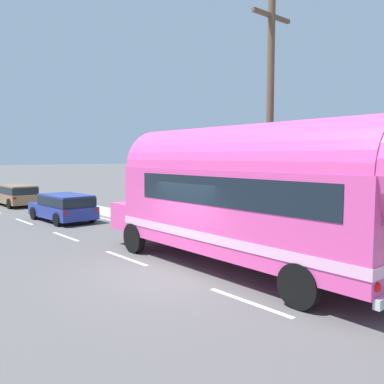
{
  "coord_description": "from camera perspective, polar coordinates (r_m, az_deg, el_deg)",
  "views": [
    {
      "loc": [
        -6.72,
        -8.69,
        3.25
      ],
      "look_at": [
        1.88,
        1.3,
        2.09
      ],
      "focal_mm": 38.03,
      "sensor_mm": 36.0,
      "label": 1
    }
  ],
  "objects": [
    {
      "name": "ground_plane",
      "position": [
        11.45,
        -2.94,
        -11.47
      ],
      "size": [
        300.0,
        300.0,
        0.0
      ],
      "primitive_type": "plane",
      "color": "#565454"
    },
    {
      "name": "lane_markings",
      "position": [
        23.64,
        -17.49,
        -3.09
      ],
      "size": [
        3.63,
        80.0,
        0.01
      ],
      "color": "silver",
      "rests_on": "ground"
    },
    {
      "name": "sidewalk_slab",
      "position": [
        22.0,
        -9.78,
        -3.34
      ],
      "size": [
        1.88,
        90.0,
        0.15
      ],
      "primitive_type": "cube",
      "color": "#ADA89E",
      "rests_on": "ground"
    },
    {
      "name": "utility_pole",
      "position": [
        13.63,
        10.87,
        9.87
      ],
      "size": [
        1.8,
        0.24,
        8.5
      ],
      "color": "brown",
      "rests_on": "ground"
    },
    {
      "name": "painted_bus",
      "position": [
        11.18,
        8.63,
        0.11
      ],
      "size": [
        2.72,
        11.17,
        4.12
      ],
      "color": "#EA4C9E",
      "rests_on": "ground"
    },
    {
      "name": "car_lead",
      "position": [
        21.28,
        -17.5,
        -1.84
      ],
      "size": [
        2.07,
        4.28,
        1.37
      ],
      "color": "navy",
      "rests_on": "ground"
    },
    {
      "name": "car_second",
      "position": [
        29.13,
        -23.45,
        -0.23
      ],
      "size": [
        1.94,
        4.66,
        1.37
      ],
      "color": "olive",
      "rests_on": "ground"
    }
  ]
}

